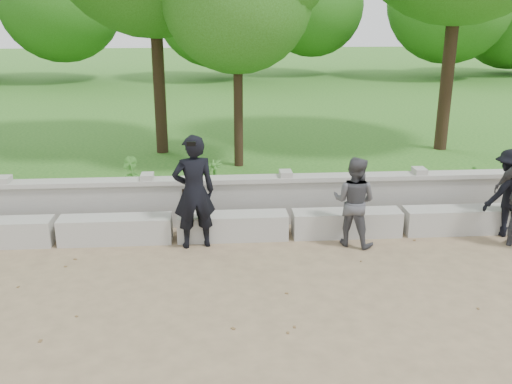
# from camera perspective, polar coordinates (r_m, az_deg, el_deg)

# --- Properties ---
(ground) EXTENTS (80.00, 80.00, 0.00)m
(ground) POSITION_cam_1_polar(r_m,az_deg,el_deg) (8.29, -8.86, -9.86)
(ground) COLOR #9B835F
(ground) RESTS_ON ground
(lawn) EXTENTS (40.00, 22.00, 0.25)m
(lawn) POSITION_cam_1_polar(r_m,az_deg,el_deg) (21.64, -6.17, 8.08)
(lawn) COLOR #235919
(lawn) RESTS_ON ground
(concrete_bench) EXTENTS (11.90, 0.45, 0.45)m
(concrete_bench) POSITION_cam_1_polar(r_m,az_deg,el_deg) (9.92, -8.13, -3.56)
(concrete_bench) COLOR #B2AFA8
(concrete_bench) RESTS_ON ground
(parapet_wall) EXTENTS (12.50, 0.35, 0.90)m
(parapet_wall) POSITION_cam_1_polar(r_m,az_deg,el_deg) (10.49, -7.96, -0.94)
(parapet_wall) COLOR #A7A49E
(parapet_wall) RESTS_ON ground
(man_main) EXTENTS (0.78, 0.70, 1.92)m
(man_main) POSITION_cam_1_polar(r_m,az_deg,el_deg) (9.38, -6.23, 0.00)
(man_main) COLOR black
(man_main) RESTS_ON ground
(visitor_left) EXTENTS (0.93, 0.88, 1.53)m
(visitor_left) POSITION_cam_1_polar(r_m,az_deg,el_deg) (9.61, 9.78, -0.95)
(visitor_left) COLOR #48484D
(visitor_left) RESTS_ON ground
(visitor_mid) EXTENTS (1.14, 0.86, 1.56)m
(visitor_mid) POSITION_cam_1_polar(r_m,az_deg,el_deg) (10.81, 23.99, -0.04)
(visitor_mid) COLOR black
(visitor_mid) RESTS_ON ground
(shrub_b) EXTENTS (0.46, 0.46, 0.66)m
(shrub_b) POSITION_cam_1_polar(r_m,az_deg,el_deg) (12.05, -12.43, 1.89)
(shrub_b) COLOR #41842C
(shrub_b) RESTS_ON lawn
(shrub_c) EXTENTS (0.61, 0.60, 0.51)m
(shrub_c) POSITION_cam_1_polar(r_m,az_deg,el_deg) (12.33, 21.53, 1.04)
(shrub_c) COLOR #41842C
(shrub_c) RESTS_ON lawn
(shrub_d) EXTENTS (0.51, 0.51, 0.68)m
(shrub_d) POSITION_cam_1_polar(r_m,az_deg,el_deg) (11.52, -4.24, 1.57)
(shrub_d) COLOR #41842C
(shrub_d) RESTS_ON lawn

